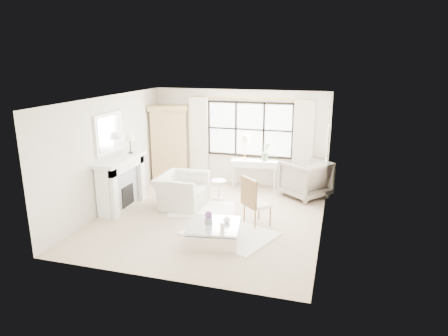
{
  "coord_description": "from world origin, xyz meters",
  "views": [
    {
      "loc": [
        2.71,
        -8.12,
        3.56
      ],
      "look_at": [
        0.28,
        0.2,
        1.15
      ],
      "focal_mm": 32.0,
      "sensor_mm": 36.0,
      "label": 1
    }
  ],
  "objects_px": {
    "console_table": "(255,174)",
    "club_armchair": "(182,191)",
    "coffee_table": "(214,234)",
    "armoire": "(169,143)"
  },
  "relations": [
    {
      "from": "club_armchair",
      "to": "armoire",
      "type": "bearing_deg",
      "value": 31.66
    },
    {
      "from": "armoire",
      "to": "coffee_table",
      "type": "relative_size",
      "value": 1.95
    },
    {
      "from": "armoire",
      "to": "console_table",
      "type": "height_order",
      "value": "armoire"
    },
    {
      "from": "console_table",
      "to": "club_armchair",
      "type": "bearing_deg",
      "value": -131.21
    },
    {
      "from": "club_armchair",
      "to": "coffee_table",
      "type": "bearing_deg",
      "value": -140.71
    },
    {
      "from": "console_table",
      "to": "coffee_table",
      "type": "xyz_separation_m",
      "value": [
        -0.04,
        -3.65,
        -0.22
      ]
    },
    {
      "from": "armoire",
      "to": "club_armchair",
      "type": "distance_m",
      "value": 2.37
    },
    {
      "from": "coffee_table",
      "to": "console_table",
      "type": "bearing_deg",
      "value": 80.17
    },
    {
      "from": "club_armchair",
      "to": "coffee_table",
      "type": "xyz_separation_m",
      "value": [
        1.37,
        -1.7,
        -0.21
      ]
    },
    {
      "from": "armoire",
      "to": "console_table",
      "type": "xyz_separation_m",
      "value": [
        2.57,
        0.02,
        -0.74
      ]
    }
  ]
}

